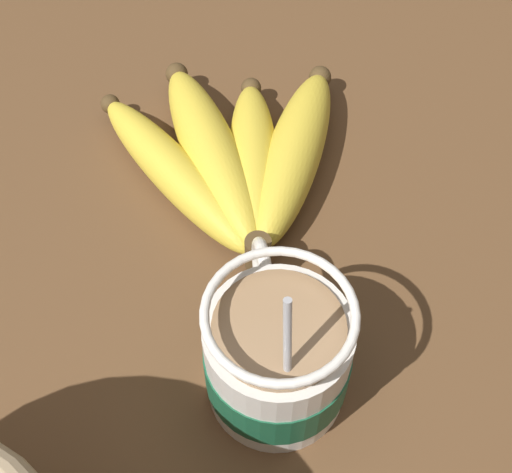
# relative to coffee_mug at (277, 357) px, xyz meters

# --- Properties ---
(table) EXTENTS (1.06, 1.06, 0.03)m
(table) POSITION_rel_coffee_mug_xyz_m (0.02, -0.03, -0.06)
(table) COLOR brown
(table) RESTS_ON ground
(coffee_mug) EXTENTS (0.14, 0.10, 0.15)m
(coffee_mug) POSITION_rel_coffee_mug_xyz_m (0.00, 0.00, 0.00)
(coffee_mug) COLOR white
(coffee_mug) RESTS_ON table
(banana_bunch) EXTENTS (0.23, 0.23, 0.05)m
(banana_bunch) POSITION_rel_coffee_mug_xyz_m (0.20, 0.00, -0.02)
(banana_bunch) COLOR #4C381E
(banana_bunch) RESTS_ON table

